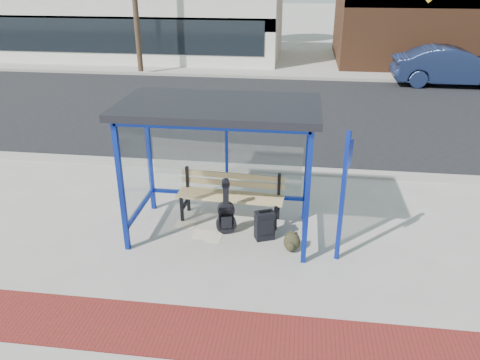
# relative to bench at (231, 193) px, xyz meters

# --- Properties ---
(ground) EXTENTS (120.00, 120.00, 0.00)m
(ground) POSITION_rel_bench_xyz_m (-0.10, -0.55, -0.54)
(ground) COLOR #B2ADA0
(ground) RESTS_ON ground
(brick_paver_strip) EXTENTS (60.00, 1.00, 0.01)m
(brick_paver_strip) POSITION_rel_bench_xyz_m (-0.10, -3.15, -0.53)
(brick_paver_strip) COLOR maroon
(brick_paver_strip) RESTS_ON ground
(curb_near) EXTENTS (60.00, 0.25, 0.12)m
(curb_near) POSITION_rel_bench_xyz_m (-0.10, 2.35, -0.48)
(curb_near) COLOR gray
(curb_near) RESTS_ON ground
(street_asphalt) EXTENTS (60.00, 10.00, 0.00)m
(street_asphalt) POSITION_rel_bench_xyz_m (-0.10, 7.45, -0.53)
(street_asphalt) COLOR black
(street_asphalt) RESTS_ON ground
(curb_far) EXTENTS (60.00, 0.25, 0.12)m
(curb_far) POSITION_rel_bench_xyz_m (-0.10, 12.55, -0.48)
(curb_far) COLOR gray
(curb_far) RESTS_ON ground
(far_sidewalk) EXTENTS (60.00, 4.00, 0.01)m
(far_sidewalk) POSITION_rel_bench_xyz_m (-0.10, 14.45, -0.53)
(far_sidewalk) COLOR #B2ADA0
(far_sidewalk) RESTS_ON ground
(bus_shelter) EXTENTS (3.30, 1.80, 2.42)m
(bus_shelter) POSITION_rel_bench_xyz_m (-0.10, -0.48, 1.53)
(bus_shelter) COLOR #0D2394
(bus_shelter) RESTS_ON ground
(storefront_white) EXTENTS (18.00, 6.04, 4.00)m
(storefront_white) POSITION_rel_bench_xyz_m (-9.10, 17.43, 1.46)
(storefront_white) COLOR silver
(storefront_white) RESTS_ON ground
(bench) EXTENTS (2.03, 0.60, 0.95)m
(bench) POSITION_rel_bench_xyz_m (0.00, 0.00, 0.00)
(bench) COLOR black
(bench) RESTS_ON ground
(guitar_bag) EXTENTS (0.39, 0.20, 1.02)m
(guitar_bag) POSITION_rel_bench_xyz_m (-0.00, -0.56, -0.16)
(guitar_bag) COLOR black
(guitar_bag) RESTS_ON ground
(suitcase) EXTENTS (0.39, 0.32, 0.58)m
(suitcase) POSITION_rel_bench_xyz_m (0.70, -0.67, -0.27)
(suitcase) COLOR black
(suitcase) RESTS_ON ground
(backpack) EXTENTS (0.32, 0.30, 0.34)m
(backpack) POSITION_rel_bench_xyz_m (1.19, -0.99, -0.37)
(backpack) COLOR #292717
(backpack) RESTS_ON ground
(sign_post) EXTENTS (0.14, 0.27, 2.24)m
(sign_post) POSITION_rel_bench_xyz_m (1.96, -1.13, 0.72)
(sign_post) COLOR #0E239B
(sign_post) RESTS_ON ground
(newspaper_a) EXTENTS (0.38, 0.30, 0.01)m
(newspaper_a) POSITION_rel_bench_xyz_m (-0.82, -0.37, -0.53)
(newspaper_a) COLOR white
(newspaper_a) RESTS_ON ground
(newspaper_b) EXTENTS (0.31, 0.38, 0.01)m
(newspaper_b) POSITION_rel_bench_xyz_m (-0.21, -0.76, -0.53)
(newspaper_b) COLOR white
(newspaper_b) RESTS_ON ground
(newspaper_c) EXTENTS (0.42, 0.33, 0.01)m
(newspaper_c) POSITION_rel_bench_xyz_m (-0.39, -0.69, -0.53)
(newspaper_c) COLOR white
(newspaper_c) RESTS_ON ground
(parked_car) EXTENTS (4.69, 1.66, 1.54)m
(parked_car) POSITION_rel_bench_xyz_m (7.22, 12.20, 0.23)
(parked_car) COLOR #1A2549
(parked_car) RESTS_ON ground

